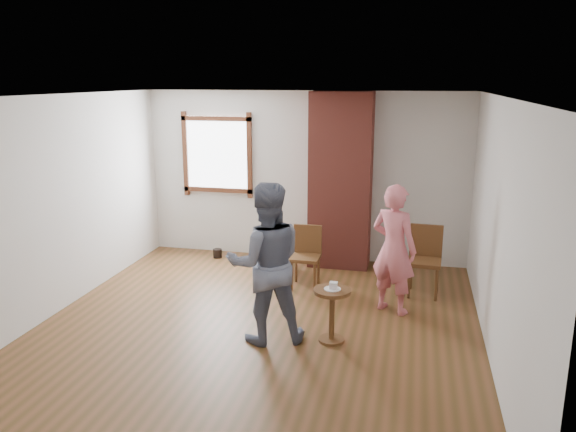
% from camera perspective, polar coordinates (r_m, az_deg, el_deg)
% --- Properties ---
extents(ground, '(5.50, 5.50, 0.00)m').
position_cam_1_polar(ground, '(6.51, -3.26, -11.45)').
color(ground, brown).
rests_on(ground, ground).
extents(room_shell, '(5.04, 5.52, 2.62)m').
position_cam_1_polar(room_shell, '(6.56, -2.48, 5.31)').
color(room_shell, silver).
rests_on(room_shell, ground).
extents(brick_chimney, '(0.90, 0.50, 2.60)m').
position_cam_1_polar(brick_chimney, '(8.35, 5.37, 3.58)').
color(brick_chimney, '#974135').
rests_on(brick_chimney, ground).
extents(stoneware_crock, '(0.44, 0.44, 0.49)m').
position_cam_1_polar(stoneware_crock, '(8.31, -1.28, -3.90)').
color(stoneware_crock, tan).
rests_on(stoneware_crock, ground).
extents(dark_pot, '(0.18, 0.18, 0.14)m').
position_cam_1_polar(dark_pot, '(9.00, -7.18, -3.78)').
color(dark_pot, black).
rests_on(dark_pot, ground).
extents(dining_chair_left, '(0.39, 0.39, 0.83)m').
position_cam_1_polar(dining_chair_left, '(7.66, 1.86, -3.74)').
color(dining_chair_left, brown).
rests_on(dining_chair_left, ground).
extents(dining_chair_right, '(0.45, 0.45, 0.91)m').
position_cam_1_polar(dining_chair_right, '(7.59, 13.74, -3.98)').
color(dining_chair_right, brown).
rests_on(dining_chair_right, ground).
extents(side_table, '(0.40, 0.40, 0.60)m').
position_cam_1_polar(side_table, '(6.10, 4.49, -9.15)').
color(side_table, brown).
rests_on(side_table, ground).
extents(cake_plate, '(0.18, 0.18, 0.01)m').
position_cam_1_polar(cake_plate, '(6.02, 4.53, -7.39)').
color(cake_plate, white).
rests_on(cake_plate, side_table).
extents(cake_slice, '(0.08, 0.07, 0.06)m').
position_cam_1_polar(cake_slice, '(6.01, 4.63, -7.09)').
color(cake_slice, white).
rests_on(cake_slice, cake_plate).
extents(man, '(1.03, 0.93, 1.75)m').
position_cam_1_polar(man, '(5.96, -2.25, -4.82)').
color(man, '#141D37').
rests_on(man, ground).
extents(person_pink, '(0.69, 0.60, 1.58)m').
position_cam_1_polar(person_pink, '(6.84, 10.70, -3.32)').
color(person_pink, '#E1707B').
rests_on(person_pink, ground).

